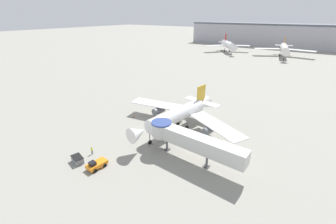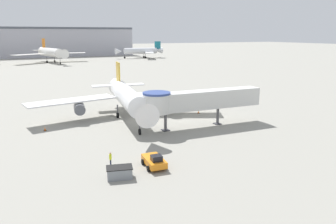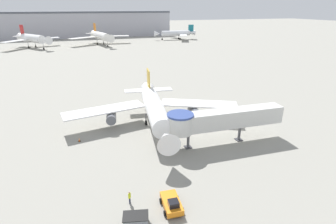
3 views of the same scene
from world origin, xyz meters
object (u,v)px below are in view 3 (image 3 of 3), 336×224
pushback_tug_orange (172,203)px  ground_crew_marshaller (130,197)px  main_airplane (154,108)px  background_jet_teal_tail (177,33)px  background_jet_red_tail (32,38)px  traffic_cone_starboard_wing (221,120)px  traffic_cone_port_wing (79,140)px  service_container_gray (136,220)px  jet_bridge (218,119)px  traffic_cone_apron_front (179,202)px  background_jet_orange_tail (101,36)px

pushback_tug_orange → ground_crew_marshaller: (-4.25, 2.33, 0.24)m
main_airplane → background_jet_teal_tail: (54.77, 131.84, 0.46)m
background_jet_red_tail → main_airplane: bearing=-108.7°
traffic_cone_starboard_wing → traffic_cone_port_wing: (-26.65, 0.59, 0.03)m
service_container_gray → background_jet_teal_tail: 166.40m
traffic_cone_port_wing → traffic_cone_starboard_wing: bearing=-1.3°
service_container_gray → background_jet_teal_tail: size_ratio=0.10×
jet_bridge → service_container_gray: size_ratio=6.66×
main_airplane → traffic_cone_starboard_wing: main_airplane is taller
service_container_gray → traffic_cone_apron_front: service_container_gray is taller
background_jet_teal_tail → background_jet_orange_tail: 53.19m
background_jet_orange_tail → background_jet_red_tail: (-36.46, -1.50, 0.03)m
pushback_tug_orange → background_jet_teal_tail: bearing=73.6°
service_container_gray → traffic_cone_port_wing: bearing=103.5°
ground_crew_marshaller → background_jet_orange_tail: size_ratio=0.05×
traffic_cone_port_wing → service_container_gray: bearing=-76.5°
traffic_cone_apron_front → background_jet_teal_tail: (57.98, 152.62, 3.96)m
pushback_tug_orange → traffic_cone_starboard_wing: bearing=52.8°
traffic_cone_port_wing → background_jet_teal_tail: (68.30, 132.98, 3.96)m
jet_bridge → background_jet_orange_tail: background_jet_orange_tail is taller
pushback_tug_orange → service_container_gray: (-4.28, -0.95, -0.13)m
pushback_tug_orange → background_jet_red_tail: 143.83m
service_container_gray → background_jet_red_tail: bearing=100.1°
jet_bridge → service_container_gray: bearing=-139.2°
ground_crew_marshaller → service_container_gray: bearing=-147.2°
traffic_cone_starboard_wing → traffic_cone_apron_front: 25.10m
service_container_gray → traffic_cone_starboard_wing: (21.64, 20.28, -0.29)m
service_container_gray → background_jet_red_tail: 143.96m
ground_crew_marshaller → traffic_cone_starboard_wing: bearing=-18.5°
main_airplane → background_jet_red_tail: (-33.79, 119.64, 1.35)m
jet_bridge → traffic_cone_port_wing: size_ratio=28.71×
traffic_cone_starboard_wing → background_jet_orange_tail: size_ratio=0.02×
background_jet_red_tail → traffic_cone_apron_front: bearing=-112.1°
jet_bridge → traffic_cone_apron_front: size_ratio=29.01×
main_airplane → background_jet_teal_tail: size_ratio=1.08×
service_container_gray → ground_crew_marshaller: bearing=89.5°
main_airplane → pushback_tug_orange: (-4.25, -21.06, -3.11)m
background_jet_red_tail → service_container_gray: bearing=-114.3°
traffic_cone_starboard_wing → background_jet_teal_tail: background_jet_teal_tail is taller
main_airplane → traffic_cone_starboard_wing: (13.12, -1.72, -3.52)m
service_container_gray → background_jet_teal_tail: background_jet_teal_tail is taller
traffic_cone_starboard_wing → ground_crew_marshaller: 27.51m
traffic_cone_port_wing → pushback_tug_orange: bearing=-65.0°
traffic_cone_apron_front → traffic_cone_port_wing: bearing=117.7°
traffic_cone_starboard_wing → ground_crew_marshaller: bearing=-141.8°
traffic_cone_port_wing → background_jet_orange_tail: size_ratio=0.02×
pushback_tug_orange → traffic_cone_port_wing: 21.98m
main_airplane → jet_bridge: 12.16m
service_container_gray → background_jet_red_tail: (-25.26, 141.65, 4.58)m
background_jet_orange_tail → traffic_cone_port_wing: bearing=-109.5°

